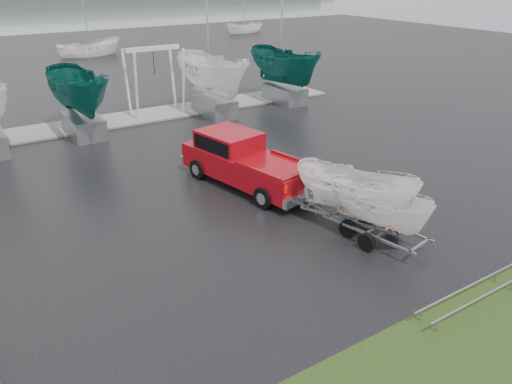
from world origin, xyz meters
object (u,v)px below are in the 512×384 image
at_px(pickup_truck, 242,159).
at_px(boat_hoist, 154,71).
at_px(trailer_hitched, 382,175).
at_px(trailer_parked, 358,153).

distance_m(pickup_truck, boat_hoist, 12.15).
bearing_deg(trailer_hitched, boat_hoist, 79.44).
relative_size(trailer_hitched, boat_hoist, 1.06).
distance_m(pickup_truck, trailer_hitched, 6.81).
xyz_separation_m(trailer_parked, boat_hoist, (-0.14, 17.37, -0.07)).
bearing_deg(boat_hoist, trailer_parked, -89.53).
bearing_deg(trailer_parked, trailer_hitched, -115.11).
bearing_deg(boat_hoist, trailer_hitched, -89.74).
xyz_separation_m(pickup_truck, boat_hoist, (1.17, 11.99, 1.57)).
bearing_deg(pickup_truck, trailer_hitched, -90.00).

